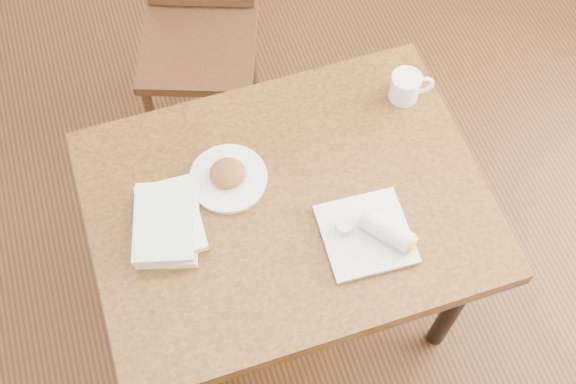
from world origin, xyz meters
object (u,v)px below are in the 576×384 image
object	(u,v)px
plate_burrito	(372,233)
plate_scone	(228,177)
chair_far	(198,16)
book_stack	(168,223)
coffee_mug	(407,86)
table	(288,214)

from	to	relation	value
plate_burrito	plate_scone	bearing A→B (deg)	137.87
chair_far	book_stack	distance (m)	0.98
coffee_mug	book_stack	world-z (taller)	coffee_mug
table	plate_burrito	size ratio (longest dim) A/B	4.48
coffee_mug	plate_burrito	distance (m)	0.49
chair_far	plate_burrito	bearing A→B (deg)	-78.51
plate_scone	plate_burrito	xyz separation A→B (m)	(0.32, -0.29, 0.00)
table	coffee_mug	world-z (taller)	coffee_mug
table	book_stack	size ratio (longest dim) A/B	4.01
plate_burrito	book_stack	distance (m)	0.56
plate_scone	plate_burrito	distance (m)	0.44
plate_scone	chair_far	bearing A→B (deg)	83.08
chair_far	coffee_mug	world-z (taller)	chair_far
plate_scone	coffee_mug	size ratio (longest dim) A/B	1.66
coffee_mug	plate_burrito	bearing A→B (deg)	-122.98
table	book_stack	world-z (taller)	book_stack
plate_scone	coffee_mug	xyz separation A→B (m)	(0.59, 0.12, 0.03)
plate_burrito	table	bearing A→B (deg)	135.60
chair_far	plate_burrito	distance (m)	1.15
chair_far	coffee_mug	xyz separation A→B (m)	(0.49, -0.69, 0.25)
coffee_mug	plate_burrito	xyz separation A→B (m)	(-0.27, -0.41, -0.02)
table	coffee_mug	size ratio (longest dim) A/B	8.28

